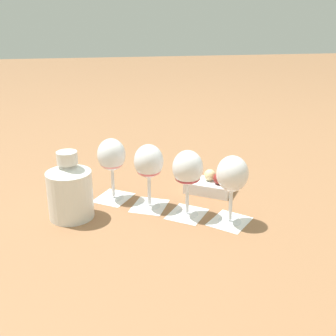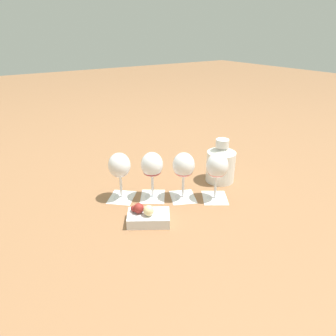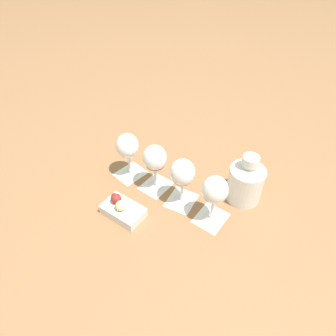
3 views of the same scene
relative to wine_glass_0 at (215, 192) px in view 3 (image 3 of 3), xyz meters
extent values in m
plane|color=#936642|center=(0.10, 0.15, -0.13)|extent=(8.00, 8.00, 0.00)
cube|color=white|center=(0.00, 0.00, -0.13)|extent=(0.14, 0.14, 0.00)
cube|color=white|center=(0.07, 0.10, -0.13)|extent=(0.13, 0.13, 0.00)
cube|color=white|center=(0.14, 0.19, -0.13)|extent=(0.14, 0.14, 0.00)
cube|color=white|center=(0.20, 0.30, -0.13)|extent=(0.14, 0.14, 0.00)
cylinder|color=white|center=(0.00, 0.00, -0.12)|extent=(0.06, 0.06, 0.01)
cylinder|color=white|center=(0.00, 0.00, -0.08)|extent=(0.01, 0.01, 0.09)
ellipsoid|color=white|center=(0.00, 0.00, 0.01)|extent=(0.08, 0.08, 0.09)
ellipsoid|color=pink|center=(0.00, 0.00, -0.02)|extent=(0.07, 0.07, 0.03)
cylinder|color=white|center=(0.07, 0.10, -0.12)|extent=(0.06, 0.06, 0.01)
cylinder|color=white|center=(0.07, 0.10, -0.08)|extent=(0.01, 0.01, 0.09)
ellipsoid|color=white|center=(0.07, 0.10, 0.01)|extent=(0.08, 0.08, 0.09)
ellipsoid|color=#DA5F6A|center=(0.07, 0.10, -0.02)|extent=(0.07, 0.07, 0.03)
cylinder|color=white|center=(0.14, 0.19, -0.12)|extent=(0.06, 0.06, 0.01)
cylinder|color=white|center=(0.14, 0.19, -0.08)|extent=(0.01, 0.01, 0.09)
ellipsoid|color=white|center=(0.14, 0.19, 0.01)|extent=(0.08, 0.08, 0.09)
ellipsoid|color=#A42F39|center=(0.14, 0.19, -0.02)|extent=(0.07, 0.07, 0.03)
cylinder|color=white|center=(0.20, 0.30, -0.12)|extent=(0.06, 0.06, 0.01)
cylinder|color=white|center=(0.20, 0.30, -0.08)|extent=(0.01, 0.01, 0.09)
ellipsoid|color=white|center=(0.20, 0.30, 0.01)|extent=(0.08, 0.08, 0.09)
ellipsoid|color=maroon|center=(0.20, 0.30, -0.02)|extent=(0.07, 0.07, 0.04)
cylinder|color=white|center=(0.10, -0.12, -0.06)|extent=(0.12, 0.12, 0.13)
cone|color=white|center=(0.10, -0.12, 0.01)|extent=(0.12, 0.12, 0.02)
cylinder|color=white|center=(0.10, -0.12, 0.04)|extent=(0.05, 0.05, 0.03)
cube|color=silver|center=(0.00, 0.29, -0.11)|extent=(0.15, 0.16, 0.03)
sphere|color=beige|center=(-0.01, 0.30, -0.08)|extent=(0.04, 0.04, 0.04)
sphere|color=maroon|center=(0.03, 0.32, -0.08)|extent=(0.03, 0.03, 0.03)
sphere|color=maroon|center=(0.04, 0.33, -0.08)|extent=(0.02, 0.02, 0.02)
camera|label=1|loc=(1.15, -0.03, 0.40)|focal=45.00mm
camera|label=2|loc=(-0.73, 0.70, 0.46)|focal=32.00mm
camera|label=3|loc=(-0.63, 0.11, 0.67)|focal=32.00mm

